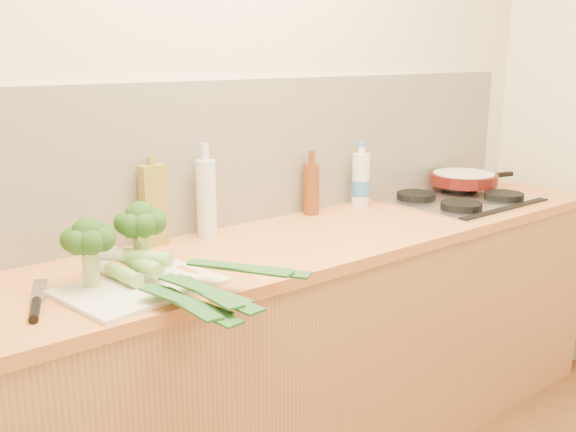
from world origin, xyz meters
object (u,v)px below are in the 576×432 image
object	(u,v)px
chefs_knife	(36,305)
skillet	(464,178)
chopping_board	(140,287)
gas_hob	(461,198)

from	to	relation	value
chefs_knife	skillet	distance (m)	2.03
chefs_knife	skillet	bearing A→B (deg)	26.04
chopping_board	skillet	size ratio (longest dim) A/B	0.90
chopping_board	chefs_knife	distance (m)	0.27
gas_hob	chefs_knife	distance (m)	1.85
skillet	chefs_knife	bearing A→B (deg)	-162.64
chefs_knife	chopping_board	bearing A→B (deg)	13.25
gas_hob	skillet	size ratio (longest dim) A/B	1.28
gas_hob	chopping_board	world-z (taller)	gas_hob
chefs_knife	skillet	xyz separation A→B (m)	(2.02, 0.19, 0.06)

